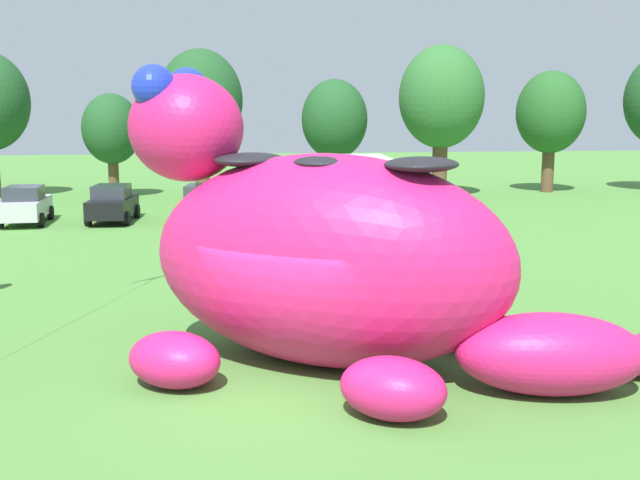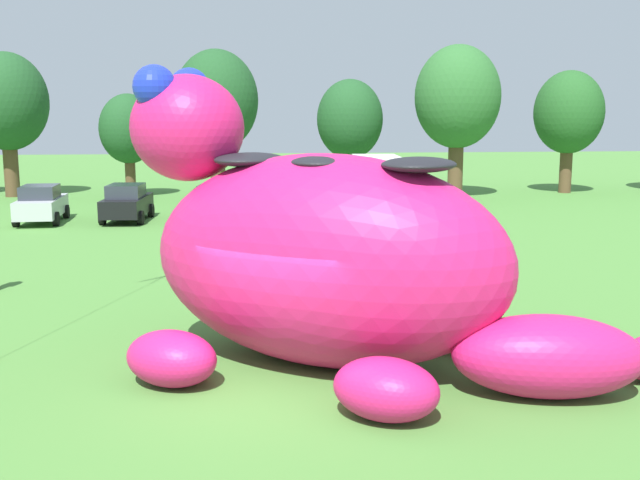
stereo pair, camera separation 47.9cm
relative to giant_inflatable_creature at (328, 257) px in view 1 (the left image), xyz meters
The scene contains 13 objects.
ground_plane 2.97m from the giant_inflatable_creature, 130.24° to the right, with size 160.00×160.00×0.00m, color #4C8438.
giant_inflatable_creature is the anchor object (origin of this frame).
car_silver 23.33m from the giant_inflatable_creature, 117.38° to the left, with size 2.08×4.17×1.72m.
car_black 21.90m from the giant_inflatable_creature, 108.34° to the left, with size 2.15×4.21×1.72m.
car_orange 20.49m from the giant_inflatable_creature, 97.66° to the left, with size 2.34×4.29×1.72m.
box_truck 21.42m from the giant_inflatable_creature, 76.94° to the left, with size 2.77×6.54×2.95m.
tree_centre_left 32.39m from the giant_inflatable_creature, 104.62° to the left, with size 3.43×3.43×6.09m.
tree_centre 30.11m from the giant_inflatable_creature, 95.58° to the left, with size 4.84×4.84×8.58m.
tree_centre_right 30.32m from the giant_inflatable_creature, 80.67° to the left, with size 3.90×3.90×6.93m.
tree_mid_right 31.26m from the giant_inflatable_creature, 68.96° to the left, with size 5.01×5.01×8.90m.
tree_right 35.86m from the giant_inflatable_creature, 58.48° to the left, with size 4.25×4.25×7.55m.
spectator_near_inflatable 7.42m from the giant_inflatable_creature, 63.60° to the left, with size 0.38×0.26×1.71m.
spectator_mid_field 13.23m from the giant_inflatable_creature, 79.81° to the left, with size 0.38×0.26×1.71m.
Camera 1 is at (-0.86, -12.71, 4.98)m, focal length 41.83 mm.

